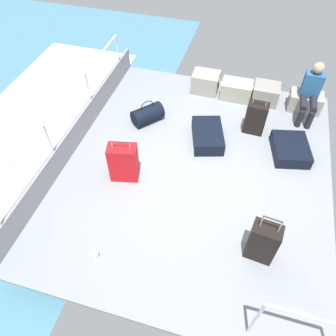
{
  "coord_description": "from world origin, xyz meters",
  "views": [
    {
      "loc": [
        0.55,
        -3.63,
        4.15
      ],
      "look_at": [
        -0.39,
        -0.36,
        0.25
      ],
      "focal_mm": 34.96,
      "sensor_mm": 36.0,
      "label": 1
    }
  ],
  "objects_px": {
    "cargo_crate_2": "(266,94)",
    "paper_cup": "(96,255)",
    "cargo_crate_1": "(236,90)",
    "passenger_seated": "(311,91)",
    "cargo_crate_3": "(305,102)",
    "suitcase_0": "(256,118)",
    "suitcase_1": "(208,136)",
    "suitcase_3": "(124,162)",
    "suitcase_4": "(290,149)",
    "duffel_bag": "(148,114)",
    "cargo_crate_0": "(206,82)",
    "suitcase_2": "(263,242)"
  },
  "relations": [
    {
      "from": "cargo_crate_2",
      "to": "paper_cup",
      "type": "relative_size",
      "value": 5.39
    },
    {
      "from": "cargo_crate_2",
      "to": "cargo_crate_1",
      "type": "bearing_deg",
      "value": -176.58
    },
    {
      "from": "passenger_seated",
      "to": "paper_cup",
      "type": "xyz_separation_m",
      "value": [
        -2.65,
        -3.89,
        -0.5
      ]
    },
    {
      "from": "paper_cup",
      "to": "cargo_crate_3",
      "type": "bearing_deg",
      "value": 56.93
    },
    {
      "from": "cargo_crate_2",
      "to": "suitcase_0",
      "type": "height_order",
      "value": "suitcase_0"
    },
    {
      "from": "suitcase_1",
      "to": "suitcase_3",
      "type": "bearing_deg",
      "value": -133.14
    },
    {
      "from": "cargo_crate_1",
      "to": "cargo_crate_3",
      "type": "relative_size",
      "value": 0.99
    },
    {
      "from": "passenger_seated",
      "to": "suitcase_4",
      "type": "xyz_separation_m",
      "value": [
        -0.21,
        -1.17,
        -0.44
      ]
    },
    {
      "from": "cargo_crate_2",
      "to": "passenger_seated",
      "type": "distance_m",
      "value": 0.87
    },
    {
      "from": "suitcase_1",
      "to": "duffel_bag",
      "type": "distance_m",
      "value": 1.22
    },
    {
      "from": "cargo_crate_2",
      "to": "suitcase_3",
      "type": "bearing_deg",
      "value": -127.08
    },
    {
      "from": "cargo_crate_3",
      "to": "cargo_crate_1",
      "type": "bearing_deg",
      "value": 179.64
    },
    {
      "from": "cargo_crate_0",
      "to": "cargo_crate_3",
      "type": "xyz_separation_m",
      "value": [
        2.0,
        -0.07,
        -0.03
      ]
    },
    {
      "from": "cargo_crate_3",
      "to": "suitcase_0",
      "type": "xyz_separation_m",
      "value": [
        -0.89,
        -0.92,
        0.13
      ]
    },
    {
      "from": "cargo_crate_1",
      "to": "paper_cup",
      "type": "bearing_deg",
      "value": -107.65
    },
    {
      "from": "cargo_crate_1",
      "to": "cargo_crate_3",
      "type": "height_order",
      "value": "cargo_crate_1"
    },
    {
      "from": "suitcase_2",
      "to": "paper_cup",
      "type": "relative_size",
      "value": 8.94
    },
    {
      "from": "cargo_crate_2",
      "to": "passenger_seated",
      "type": "xyz_separation_m",
      "value": [
        0.76,
        -0.22,
        0.36
      ]
    },
    {
      "from": "cargo_crate_1",
      "to": "paper_cup",
      "type": "distance_m",
      "value": 4.28
    },
    {
      "from": "passenger_seated",
      "to": "suitcase_1",
      "type": "xyz_separation_m",
      "value": [
        -1.65,
        -1.24,
        -0.42
      ]
    },
    {
      "from": "cargo_crate_0",
      "to": "paper_cup",
      "type": "bearing_deg",
      "value": -98.88
    },
    {
      "from": "suitcase_3",
      "to": "paper_cup",
      "type": "xyz_separation_m",
      "value": [
        0.13,
        -1.45,
        -0.29
      ]
    },
    {
      "from": "cargo_crate_2",
      "to": "suitcase_4",
      "type": "bearing_deg",
      "value": -68.3
    },
    {
      "from": "cargo_crate_2",
      "to": "cargo_crate_3",
      "type": "height_order",
      "value": "cargo_crate_2"
    },
    {
      "from": "cargo_crate_1",
      "to": "cargo_crate_2",
      "type": "distance_m",
      "value": 0.59
    },
    {
      "from": "suitcase_0",
      "to": "paper_cup",
      "type": "bearing_deg",
      "value": -119.22
    },
    {
      "from": "cargo_crate_1",
      "to": "passenger_seated",
      "type": "xyz_separation_m",
      "value": [
        1.35,
        -0.19,
        0.37
      ]
    },
    {
      "from": "cargo_crate_1",
      "to": "duffel_bag",
      "type": "height_order",
      "value": "duffel_bag"
    },
    {
      "from": "cargo_crate_0",
      "to": "suitcase_2",
      "type": "relative_size",
      "value": 0.65
    },
    {
      "from": "suitcase_0",
      "to": "suitcase_4",
      "type": "relative_size",
      "value": 0.83
    },
    {
      "from": "suitcase_0",
      "to": "suitcase_2",
      "type": "height_order",
      "value": "suitcase_2"
    },
    {
      "from": "suitcase_0",
      "to": "paper_cup",
      "type": "xyz_separation_m",
      "value": [
        -1.76,
        -3.15,
        -0.26
      ]
    },
    {
      "from": "duffel_bag",
      "to": "paper_cup",
      "type": "height_order",
      "value": "duffel_bag"
    },
    {
      "from": "suitcase_0",
      "to": "suitcase_2",
      "type": "xyz_separation_m",
      "value": [
        0.35,
        -2.5,
        0.03
      ]
    },
    {
      "from": "cargo_crate_1",
      "to": "suitcase_0",
      "type": "distance_m",
      "value": 1.05
    },
    {
      "from": "suitcase_0",
      "to": "suitcase_3",
      "type": "distance_m",
      "value": 2.54
    },
    {
      "from": "suitcase_1",
      "to": "suitcase_4",
      "type": "bearing_deg",
      "value": 2.87
    },
    {
      "from": "suitcase_2",
      "to": "cargo_crate_2",
      "type": "bearing_deg",
      "value": 93.7
    },
    {
      "from": "passenger_seated",
      "to": "cargo_crate_0",
      "type": "bearing_deg",
      "value": 173.06
    },
    {
      "from": "cargo_crate_1",
      "to": "cargo_crate_0",
      "type": "bearing_deg",
      "value": 174.96
    },
    {
      "from": "suitcase_3",
      "to": "suitcase_4",
      "type": "distance_m",
      "value": 2.87
    },
    {
      "from": "suitcase_1",
      "to": "suitcase_4",
      "type": "distance_m",
      "value": 1.44
    },
    {
      "from": "cargo_crate_1",
      "to": "duffel_bag",
      "type": "relative_size",
      "value": 0.99
    },
    {
      "from": "cargo_crate_1",
      "to": "suitcase_2",
      "type": "bearing_deg",
      "value": -76.69
    },
    {
      "from": "suitcase_1",
      "to": "paper_cup",
      "type": "relative_size",
      "value": 9.19
    },
    {
      "from": "cargo_crate_3",
      "to": "suitcase_3",
      "type": "height_order",
      "value": "suitcase_3"
    },
    {
      "from": "passenger_seated",
      "to": "duffel_bag",
      "type": "relative_size",
      "value": 1.62
    },
    {
      "from": "cargo_crate_2",
      "to": "cargo_crate_3",
      "type": "distance_m",
      "value": 0.77
    },
    {
      "from": "suitcase_0",
      "to": "duffel_bag",
      "type": "xyz_separation_m",
      "value": [
        -1.97,
        -0.28,
        -0.14
      ]
    },
    {
      "from": "suitcase_1",
      "to": "suitcase_3",
      "type": "distance_m",
      "value": 1.66
    }
  ]
}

